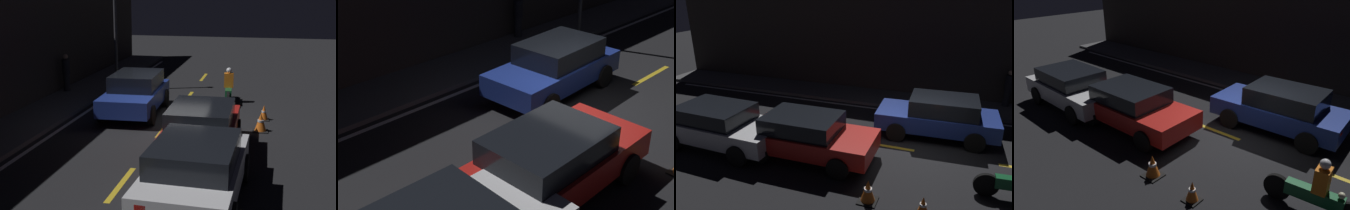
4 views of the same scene
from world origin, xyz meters
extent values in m
plane|color=black|center=(0.00, 0.00, 0.00)|extent=(56.00, 56.00, 0.00)
cube|color=#4C4C4F|center=(0.00, 4.48, 0.06)|extent=(28.00, 2.06, 0.13)
cube|color=#2D2826|center=(0.00, 5.66, 2.68)|extent=(28.00, 0.30, 5.35)
cube|color=gold|center=(-10.00, 0.00, 0.00)|extent=(2.00, 0.14, 0.01)
cube|color=gold|center=(-5.50, 0.00, 0.00)|extent=(2.00, 0.14, 0.01)
cube|color=gold|center=(-1.00, 0.00, 0.00)|extent=(2.00, 0.14, 0.01)
cube|color=silver|center=(0.00, 3.21, 0.00)|extent=(25.20, 0.14, 0.01)
cube|color=silver|center=(-6.00, -1.82, 0.62)|extent=(4.18, 1.94, 0.58)
cube|color=black|center=(-6.21, -1.81, 1.15)|extent=(2.32, 1.70, 0.49)
cube|color=red|center=(-8.01, -1.16, 0.76)|extent=(0.07, 0.20, 0.10)
cylinder|color=black|center=(-4.69, -0.98, 0.33)|extent=(0.67, 0.20, 0.67)
cylinder|color=black|center=(-4.76, -2.74, 0.33)|extent=(0.67, 0.20, 0.67)
cylinder|color=black|center=(-7.24, -0.89, 0.33)|extent=(0.67, 0.20, 0.67)
cube|color=red|center=(-3.00, -1.50, 0.60)|extent=(4.06, 1.82, 0.56)
cube|color=black|center=(-3.20, -1.50, 1.13)|extent=(2.24, 1.63, 0.49)
cube|color=red|center=(-5.00, -0.93, 0.74)|extent=(0.06, 0.20, 0.10)
cube|color=red|center=(-4.99, -2.09, 0.74)|extent=(0.06, 0.20, 0.10)
cylinder|color=black|center=(-1.75, -0.61, 0.32)|extent=(0.64, 0.19, 0.64)
cylinder|color=black|center=(-1.74, -2.36, 0.32)|extent=(0.64, 0.19, 0.64)
cylinder|color=black|center=(-4.26, -0.63, 0.32)|extent=(0.64, 0.19, 0.64)
cylinder|color=black|center=(-4.25, -2.38, 0.32)|extent=(0.64, 0.19, 0.64)
cube|color=navy|center=(0.50, 1.38, 0.62)|extent=(4.11, 1.89, 0.57)
cube|color=black|center=(0.70, 1.39, 1.17)|extent=(2.28, 1.64, 0.54)
cube|color=red|center=(2.51, 0.90, 0.76)|extent=(0.07, 0.20, 0.10)
cube|color=red|center=(2.47, 2.02, 0.76)|extent=(0.07, 0.20, 0.10)
cylinder|color=black|center=(-0.72, 0.49, 0.33)|extent=(0.66, 0.21, 0.66)
cylinder|color=black|center=(-0.79, 2.17, 0.33)|extent=(0.66, 0.21, 0.66)
cylinder|color=black|center=(1.79, 0.58, 0.33)|extent=(0.66, 0.21, 0.66)
cylinder|color=black|center=(1.72, 2.27, 0.33)|extent=(0.66, 0.21, 0.66)
cylinder|color=black|center=(2.04, -1.75, 0.31)|extent=(0.63, 0.14, 0.62)
cube|color=black|center=(-0.68, -3.01, 0.01)|extent=(0.47, 0.47, 0.03)
cone|color=orange|center=(-0.68, -3.01, 0.31)|extent=(0.36, 0.36, 0.57)
cylinder|color=white|center=(-0.68, -3.01, 0.34)|extent=(0.20, 0.20, 0.07)
cone|color=orange|center=(0.66, -3.09, 0.27)|extent=(0.29, 0.29, 0.49)
cylinder|color=white|center=(0.66, -3.09, 0.30)|extent=(0.16, 0.16, 0.06)
cylinder|color=black|center=(3.07, 5.14, 0.48)|extent=(0.28, 0.28, 0.72)
cylinder|color=black|center=(3.07, 5.14, 1.16)|extent=(0.34, 0.34, 0.64)
sphere|color=tan|center=(3.07, 5.14, 1.58)|extent=(0.21, 0.21, 0.21)
camera|label=1|loc=(-14.97, -3.16, 4.36)|focal=50.00mm
camera|label=2|loc=(-8.86, -6.01, 5.59)|focal=50.00mm
camera|label=3|loc=(1.10, -9.57, 5.11)|focal=35.00mm
camera|label=4|loc=(4.39, -7.71, 4.96)|focal=35.00mm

